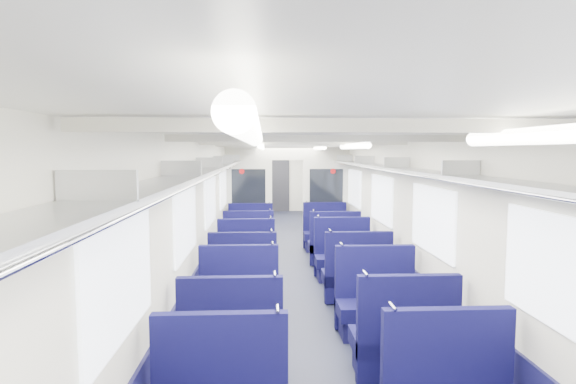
{
  "coord_description": "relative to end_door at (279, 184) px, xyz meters",
  "views": [
    {
      "loc": [
        -0.5,
        -8.02,
        2.2
      ],
      "look_at": [
        0.06,
        3.41,
        1.19
      ],
      "focal_mm": 29.02,
      "sensor_mm": 36.0,
      "label": 1
    }
  ],
  "objects": [
    {
      "name": "floor",
      "position": [
        0.0,
        -8.94,
        -1.0
      ],
      "size": [
        2.8,
        18.0,
        0.01
      ],
      "primitive_type": "cube",
      "color": "black",
      "rests_on": "ground"
    },
    {
      "name": "seat_18",
      "position": [
        -0.83,
        -6.9,
        -0.67
      ],
      "size": [
        0.97,
        0.54,
        1.09
      ],
      "color": "#0D0D3F",
      "rests_on": "floor"
    },
    {
      "name": "seat_9",
      "position": [
        0.83,
        -12.66,
        -0.67
      ],
      "size": [
        0.97,
        0.54,
        1.09
      ],
      "color": "#0D0D3F",
      "rests_on": "floor"
    },
    {
      "name": "end_door",
      "position": [
        0.0,
        0.0,
        0.0
      ],
      "size": [
        0.75,
        0.06,
        2.0
      ],
      "primitive_type": "cube",
      "color": "black",
      "rests_on": "floor"
    },
    {
      "name": "seat_19",
      "position": [
        0.83,
        -6.78,
        -0.67
      ],
      "size": [
        0.97,
        0.54,
        1.09
      ],
      "color": "#0D0D3F",
      "rests_on": "floor"
    },
    {
      "name": "seat_17",
      "position": [
        0.83,
        -8.1,
        -0.67
      ],
      "size": [
        0.97,
        0.54,
        1.09
      ],
      "color": "#0D0D3F",
      "rests_on": "floor"
    },
    {
      "name": "seat_16",
      "position": [
        -0.83,
        -7.94,
        -0.67
      ],
      "size": [
        0.97,
        0.54,
        1.09
      ],
      "color": "#0D0D3F",
      "rests_on": "floor"
    },
    {
      "name": "seat_11",
      "position": [
        0.83,
        -11.58,
        -0.67
      ],
      "size": [
        0.97,
        0.54,
        1.09
      ],
      "color": "#0D0D3F",
      "rests_on": "floor"
    },
    {
      "name": "bulkhead",
      "position": [
        -0.0,
        -6.5,
        0.23
      ],
      "size": [
        2.8,
        0.1,
        2.35
      ],
      "color": "beige",
      "rests_on": "floor"
    },
    {
      "name": "luggage_rack_left",
      "position": [
        -1.21,
        -8.94,
        0.97
      ],
      "size": [
        0.36,
        17.4,
        0.18
      ],
      "color": "#B2B5BA",
      "rests_on": "wall_left"
    },
    {
      "name": "wall_right",
      "position": [
        1.4,
        -8.94,
        0.18
      ],
      "size": [
        0.02,
        18.0,
        2.35
      ],
      "primitive_type": "cube",
      "color": "beige",
      "rests_on": "floor"
    },
    {
      "name": "luggage_rack_right",
      "position": [
        1.21,
        -8.94,
        0.97
      ],
      "size": [
        0.36,
        17.4,
        0.18
      ],
      "color": "#B2B5BA",
      "rests_on": "wall_right"
    },
    {
      "name": "wall_far",
      "position": [
        0.0,
        0.06,
        0.18
      ],
      "size": [
        2.8,
        0.02,
        2.35
      ],
      "primitive_type": "cube",
      "color": "beige",
      "rests_on": "floor"
    },
    {
      "name": "seat_8",
      "position": [
        -0.83,
        -12.65,
        -0.67
      ],
      "size": [
        0.97,
        0.54,
        1.09
      ],
      "color": "#0D0D3F",
      "rests_on": "floor"
    },
    {
      "name": "seat_13",
      "position": [
        0.83,
        -10.34,
        -0.67
      ],
      "size": [
        0.97,
        0.54,
        1.09
      ],
      "color": "#0D0D3F",
      "rests_on": "floor"
    },
    {
      "name": "wall_left",
      "position": [
        -1.4,
        -8.94,
        0.18
      ],
      "size": [
        0.02,
        18.0,
        2.35
      ],
      "primitive_type": "cube",
      "color": "beige",
      "rests_on": "floor"
    },
    {
      "name": "dado_right",
      "position": [
        1.39,
        -8.94,
        -0.65
      ],
      "size": [
        0.03,
        17.9,
        0.7
      ],
      "primitive_type": "cube",
      "color": "#100F34",
      "rests_on": "floor"
    },
    {
      "name": "ceiling_fittings",
      "position": [
        0.0,
        -9.2,
        1.29
      ],
      "size": [
        2.7,
        16.06,
        0.11
      ],
      "color": "beige",
      "rests_on": "ceiling"
    },
    {
      "name": "windows",
      "position": [
        0.0,
        -9.4,
        0.42
      ],
      "size": [
        2.78,
        15.6,
        0.75
      ],
      "color": "white",
      "rests_on": "wall_left"
    },
    {
      "name": "ceiling",
      "position": [
        0.0,
        -8.94,
        1.35
      ],
      "size": [
        2.8,
        18.0,
        0.01
      ],
      "primitive_type": "cube",
      "color": "silver",
      "rests_on": "wall_left"
    },
    {
      "name": "seat_15",
      "position": [
        0.83,
        -9.14,
        -0.67
      ],
      "size": [
        0.97,
        0.54,
        1.09
      ],
      "color": "#0D0D3F",
      "rests_on": "floor"
    },
    {
      "name": "seat_10",
      "position": [
        -0.83,
        -11.47,
        -0.67
      ],
      "size": [
        0.97,
        0.54,
        1.09
      ],
      "color": "#0D0D3F",
      "rests_on": "floor"
    },
    {
      "name": "seat_14",
      "position": [
        -0.83,
        -9.27,
        -0.67
      ],
      "size": [
        0.97,
        0.54,
        1.09
      ],
      "color": "#0D0D3F",
      "rests_on": "floor"
    },
    {
      "name": "dado_left",
      "position": [
        -1.39,
        -8.94,
        -0.65
      ],
      "size": [
        0.03,
        17.9,
        0.7
      ],
      "primitive_type": "cube",
      "color": "#100F34",
      "rests_on": "floor"
    },
    {
      "name": "seat_12",
      "position": [
        -0.83,
        -10.31,
        -0.67
      ],
      "size": [
        0.97,
        0.54,
        1.09
      ],
      "color": "#0D0D3F",
      "rests_on": "floor"
    }
  ]
}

